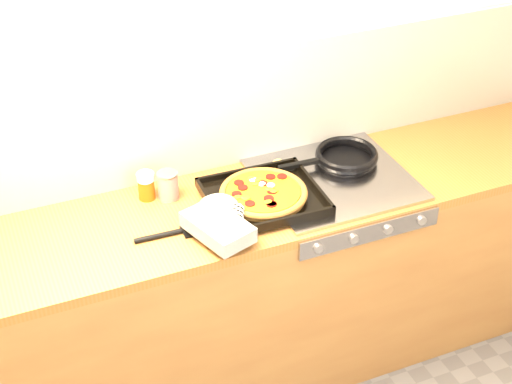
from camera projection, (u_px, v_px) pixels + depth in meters
name	position (u px, v px, depth m)	size (l,w,h in m)	color
room_shell	(203.00, 116.00, 3.12)	(3.20, 3.20, 3.20)	white
counter_run	(232.00, 293.00, 3.29)	(3.20, 0.62, 0.90)	olive
stovetop	(333.00, 180.00, 3.18)	(0.60, 0.56, 0.02)	#9D9DA2
pizza_on_tray	(250.00, 202.00, 2.98)	(0.58, 0.50, 0.07)	black
frying_pan	(345.00, 157.00, 3.26)	(0.44, 0.27, 0.04)	black
tomato_can	(168.00, 186.00, 3.05)	(0.10, 0.10, 0.12)	#AA0D17
juice_glass	(146.00, 186.00, 3.05)	(0.08, 0.08, 0.11)	#D6450C
wooden_spoon	(263.00, 171.00, 3.23)	(0.28, 0.15, 0.02)	#A88047
black_spatula	(174.00, 233.00, 2.88)	(0.28, 0.09, 0.02)	black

